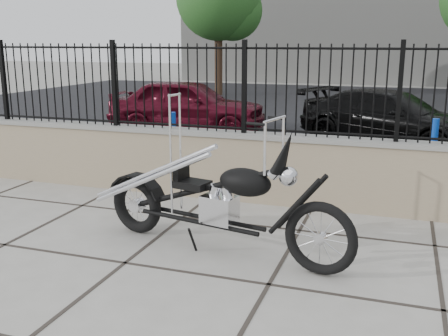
% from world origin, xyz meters
% --- Properties ---
extents(ground_plane, '(90.00, 90.00, 0.00)m').
position_xyz_m(ground_plane, '(0.00, 0.00, 0.00)').
color(ground_plane, '#99968E').
rests_on(ground_plane, ground).
extents(parking_lot, '(30.00, 30.00, 0.00)m').
position_xyz_m(parking_lot, '(0.00, 12.50, 0.00)').
color(parking_lot, black).
rests_on(parking_lot, ground).
extents(retaining_wall, '(14.00, 0.36, 0.96)m').
position_xyz_m(retaining_wall, '(0.00, 2.50, 0.48)').
color(retaining_wall, gray).
rests_on(retaining_wall, ground_plane).
extents(iron_fence, '(14.00, 0.08, 1.20)m').
position_xyz_m(iron_fence, '(0.00, 2.50, 1.56)').
color(iron_fence, black).
rests_on(iron_fence, retaining_wall).
extents(background_building, '(22.00, 6.00, 8.00)m').
position_xyz_m(background_building, '(0.00, 26.50, 4.00)').
color(background_building, beige).
rests_on(background_building, ground_plane).
extents(chopper_motorcycle, '(2.85, 1.07, 1.68)m').
position_xyz_m(chopper_motorcycle, '(-0.75, 0.61, 0.84)').
color(chopper_motorcycle, black).
rests_on(chopper_motorcycle, ground_plane).
extents(car_red, '(3.95, 1.84, 1.31)m').
position_xyz_m(car_red, '(-3.96, 7.56, 0.65)').
color(car_red, '#4F0B1A').
rests_on(car_red, parking_lot).
extents(car_black, '(4.35, 3.24, 1.17)m').
position_xyz_m(car_black, '(0.83, 7.33, 0.59)').
color(car_black, black).
rests_on(car_black, parking_lot).
extents(bollard_a, '(0.15, 0.15, 0.95)m').
position_xyz_m(bollard_a, '(-2.86, 4.24, 0.47)').
color(bollard_a, '#0A28A2').
rests_on(bollard_a, ground_plane).
extents(bollard_b, '(0.12, 0.12, 0.96)m').
position_xyz_m(bollard_b, '(1.59, 4.83, 0.48)').
color(bollard_b, '#0C63B7').
rests_on(bollard_b, ground_plane).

